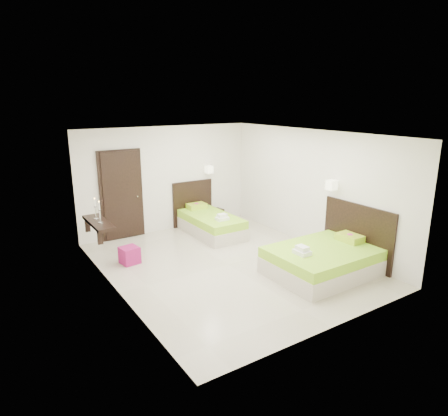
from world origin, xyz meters
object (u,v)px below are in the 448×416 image
bed_single (209,222)px  nightstand (215,215)px  ottoman (130,255)px  bed_double (325,259)px

bed_single → nightstand: size_ratio=4.72×
bed_single → ottoman: 2.44m
nightstand → ottoman: bearing=-164.0°
bed_single → ottoman: size_ratio=5.51×
bed_double → nightstand: bed_double is taller
ottoman → bed_double: bearing=-39.9°
bed_double → nightstand: (-0.04, 3.95, -0.11)m
bed_double → nightstand: 3.95m
bed_double → nightstand: size_ratio=4.93×
ottoman → nightstand: bearing=26.6°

